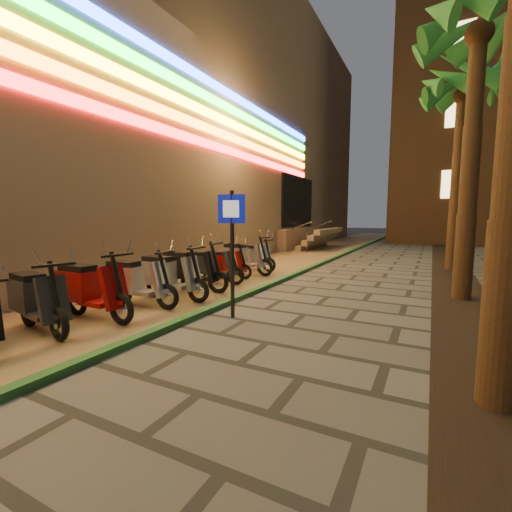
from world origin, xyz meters
The scene contains 17 objects.
ground centered at (0.00, 0.00, 0.00)m, with size 120.00×120.00×0.00m, color #474442.
parking_strip centered at (-2.60, 10.00, 0.01)m, with size 3.40×60.00×0.01m, color #8C7251.
green_curb centered at (-0.90, 10.00, 0.05)m, with size 0.18×60.00×0.10m, color #215A29.
planting_strip centered at (3.60, 5.00, 0.01)m, with size 1.20×40.00×0.02m, color black.
mall_building centered at (-15.47, 10.02, 7.48)m, with size 24.23×44.00×15.00m.
palm_c centered at (3.60, 7.00, 5.73)m, with size 2.97×3.02×6.91m.
palm_d centered at (3.60, 12.00, 5.94)m, with size 2.97×3.02×7.16m.
pedestrian_sign centered at (-0.30, 3.38, 1.51)m, with size 0.51×0.12×2.34m.
scooter_5 centered at (-2.77, 1.26, 0.53)m, with size 1.73×0.74×1.21m.
scooter_6 centered at (-2.62, 2.12, 0.56)m, with size 1.81×0.63×1.28m.
scooter_7 centered at (-2.55, 3.15, 0.53)m, with size 1.74×0.64×1.22m.
scooter_8 centered at (-2.37, 3.95, 0.55)m, with size 1.78×0.62×1.26m.
scooter_9 centered at (-2.52, 4.86, 0.56)m, with size 1.83×0.68×1.28m.
scooter_10 centered at (-2.58, 5.88, 0.51)m, with size 1.65×0.76×1.16m.
scooter_11 centered at (-2.71, 6.73, 0.46)m, with size 1.51×0.71×1.06m.
scooter_12 centered at (-2.55, 7.72, 0.55)m, with size 1.81×0.63×1.28m.
scooter_13 centered at (-2.67, 8.61, 0.49)m, with size 1.62×0.70×1.14m.
Camera 1 is at (2.94, -1.94, 1.86)m, focal length 24.00 mm.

